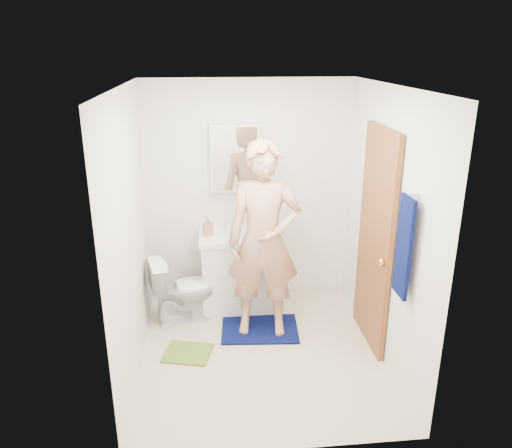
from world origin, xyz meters
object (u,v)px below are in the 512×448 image
Objects in this scene: towel at (404,247)px; toothbrush_cup at (253,226)px; medicine_cabinet at (235,158)px; soap_dispenser at (208,226)px; vanity_cabinet at (237,272)px; man at (264,241)px; toilet at (184,289)px.

toothbrush_cup is (-1.00, 1.56, -0.36)m from towel.
medicine_cabinet is at bearing 124.61° from towel.
vanity_cabinet is at bearing 3.44° from soap_dispenser.
medicine_cabinet is 1.02m from man.
vanity_cabinet is 7.04× the size of toothbrush_cup.
soap_dispenser is (-0.30, -0.02, 0.55)m from vanity_cabinet.
toothbrush_cup is at bearing 10.51° from soap_dispenser.
vanity_cabinet is 1.22m from medicine_cabinet.
toilet is at bearing 164.81° from man.
vanity_cabinet is 1.00× the size of towel.
soap_dispenser is at bearing 141.53° from man.
medicine_cabinet reaches higher than man.
toilet is 3.43× the size of soap_dispenser.
medicine_cabinet is 0.37× the size of man.
vanity_cabinet is at bearing -82.55° from toilet.
towel is 1.88m from toothbrush_cup.
soap_dispenser is at bearing -140.99° from medicine_cabinet.
towel is at bearing -55.39° from medicine_cabinet.
medicine_cabinet is 2.11m from towel.
man is at bearing -86.32° from toothbrush_cup.
man is (0.78, -0.32, 0.63)m from toilet.
toilet is (-0.56, -0.23, -0.05)m from vanity_cabinet.
man is (-0.96, 0.93, -0.28)m from towel.
toothbrush_cup is (0.48, 0.09, -0.06)m from soap_dispenser.
man is at bearing -127.15° from toilet.
towel is 0.42× the size of man.
vanity_cabinet is 1.14× the size of medicine_cabinet.
towel is at bearing -36.87° from man.
toilet is 1.05m from man.
towel is at bearing -44.75° from soap_dispenser.
toilet is 0.97m from toothbrush_cup.
man is (0.22, -0.55, 0.57)m from vanity_cabinet.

